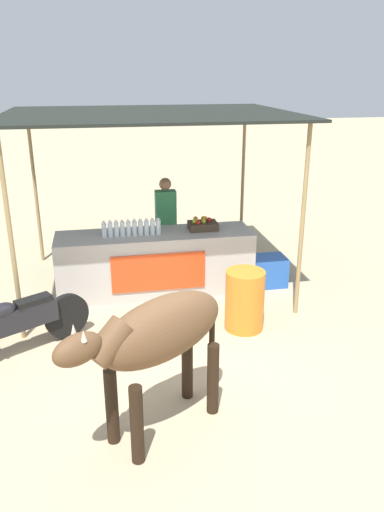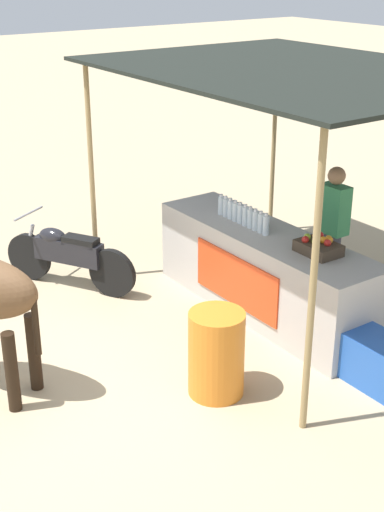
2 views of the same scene
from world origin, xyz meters
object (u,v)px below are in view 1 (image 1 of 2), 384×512
Objects in this scene: vendor_behind_counter at (166,225)px; cow at (157,335)px; cooler_box at (267,271)px; motorcycle_parked at (20,322)px; water_barrel at (245,300)px; fruit_crate at (202,225)px; stall_counter at (155,263)px.

vendor_behind_counter reaches higher than cow.
cow reaches higher than cooler_box.
vendor_behind_counter reaches higher than motorcycle_parked.
cow is at bearing -48.78° from motorcycle_parked.
motorcycle_parked reaches higher than water_barrel.
vendor_behind_counter is (-0.48, 0.69, -0.19)m from fruit_crate.
fruit_crate is at bearing 100.08° from water_barrel.
vendor_behind_counter is at bearing 108.82° from water_barrel.
cooler_box is at bearing -8.51° from fruit_crate.
water_barrel is (0.27, -1.49, -0.62)m from fruit_crate.
vendor_behind_counter reaches higher than stall_counter.
cooler_box is (1.80, -0.10, -0.24)m from stall_counter.
cow is at bearing -99.04° from vendor_behind_counter.
cow reaches higher than motorcycle_parked.
vendor_behind_counter is at bearing 124.67° from fruit_crate.
cooler_box is 3.89m from cow.
cow reaches higher than water_barrel.
water_barrel is 0.52× the size of motorcycle_parked.
stall_counter is at bearing 39.97° from motorcycle_parked.
cooler_box is (1.04, -0.16, -0.80)m from fruit_crate.
stall_counter is 3.63× the size of water_barrel.
fruit_crate reaches higher than motorcycle_parked.
stall_counter is 3.31m from cow.
motorcycle_parked is (-3.64, -1.45, 0.19)m from cooler_box.
vendor_behind_counter is at bearing 150.75° from cooler_box.
motorcycle_parked is (-2.87, -0.11, 0.01)m from water_barrel.
water_barrel is at bearing -79.92° from fruit_crate.
motorcycle_parked is at bearing 131.22° from cow.
water_barrel is (1.02, -1.44, -0.07)m from stall_counter.
stall_counter is 1.88× the size of motorcycle_parked.
cooler_box is at bearing 55.60° from cow.
fruit_crate is 3.49m from cow.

